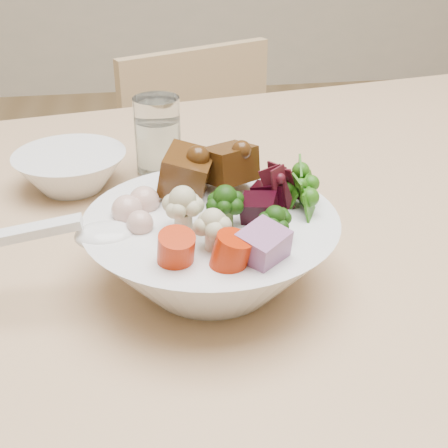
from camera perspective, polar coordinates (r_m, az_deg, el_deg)
The scene contains 6 objects.
dining_table at distance 0.80m, azimuth 11.75°, elevation -3.46°, with size 1.77×1.19×0.77m.
chair_far at distance 1.42m, azimuth -0.32°, elevation 1.15°, with size 0.48×0.48×0.79m.
food_bowl at distance 0.59m, azimuth -1.02°, elevation -1.88°, with size 0.24×0.24×0.13m.
soup_spoon at distance 0.56m, azimuth -12.69°, elevation -0.96°, with size 0.15×0.04×0.03m.
water_glass at distance 0.83m, azimuth -6.05°, elevation 7.71°, with size 0.06×0.06×0.10m.
side_bowl at distance 0.81m, azimuth -13.80°, elevation 4.73°, with size 0.14×0.14×0.05m, color white, non-canonical shape.
Camera 1 is at (-0.32, -0.68, 1.11)m, focal length 50.00 mm.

